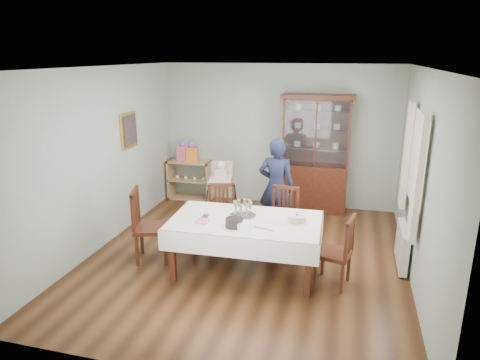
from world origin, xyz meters
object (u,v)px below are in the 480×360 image
(china_cabinet, at_px, (316,152))
(champagne_tray, at_px, (243,212))
(high_chair, at_px, (221,199))
(chair_end_right, at_px, (334,264))
(dining_table, at_px, (245,246))
(gift_bag_pink, at_px, (183,152))
(chair_end_left, at_px, (151,239))
(chair_far_left, at_px, (221,228))
(chair_far_right, at_px, (282,232))
(sideboard, at_px, (190,180))
(birthday_cake, at_px, (297,219))
(woman, at_px, (276,187))
(gift_bag_orange, at_px, (192,152))

(china_cabinet, height_order, champagne_tray, china_cabinet)
(champagne_tray, bearing_deg, high_chair, 117.20)
(china_cabinet, bearing_deg, chair_end_right, -79.17)
(dining_table, bearing_deg, chair_end_right, -1.83)
(dining_table, bearing_deg, gift_bag_pink, 126.34)
(dining_table, relative_size, chair_end_left, 1.93)
(chair_far_left, xyz_separation_m, champagne_tray, (0.50, -0.63, 0.55))
(gift_bag_pink, bearing_deg, chair_far_right, -38.84)
(sideboard, distance_m, birthday_cake, 3.64)
(chair_end_right, bearing_deg, chair_end_left, -78.70)
(chair_far_left, height_order, woman, woman)
(champagne_tray, distance_m, birthday_cake, 0.73)
(woman, bearing_deg, birthday_cake, 114.24)
(chair_end_left, xyz_separation_m, chair_end_right, (2.58, -0.05, -0.03))
(chair_far_right, bearing_deg, champagne_tray, -117.10)
(china_cabinet, bearing_deg, dining_table, -103.92)
(dining_table, xyz_separation_m, chair_far_right, (0.37, 0.79, -0.10))
(champagne_tray, bearing_deg, gift_bag_pink, 126.55)
(china_cabinet, height_order, chair_end_left, china_cabinet)
(gift_bag_pink, bearing_deg, china_cabinet, -0.03)
(champagne_tray, height_order, gift_bag_orange, gift_bag_orange)
(sideboard, relative_size, gift_bag_pink, 2.18)
(chair_end_right, relative_size, champagne_tray, 2.65)
(dining_table, xyz_separation_m, high_chair, (-0.84, 1.61, 0.05))
(chair_far_right, relative_size, chair_end_left, 0.91)
(dining_table, relative_size, high_chair, 1.82)
(china_cabinet, bearing_deg, birthday_cake, -89.89)
(high_chair, height_order, birthday_cake, high_chair)
(dining_table, bearing_deg, high_chair, 117.48)
(chair_end_right, relative_size, birthday_cake, 3.56)
(china_cabinet, relative_size, birthday_cake, 8.21)
(chair_end_right, bearing_deg, sideboard, -119.83)
(chair_end_right, bearing_deg, chair_far_left, -101.68)
(high_chair, bearing_deg, birthday_cake, -54.87)
(dining_table, distance_m, high_chair, 1.81)
(chair_end_right, height_order, birthday_cake, chair_end_right)
(china_cabinet, xyz_separation_m, chair_far_right, (-0.29, -1.88, -0.84))
(champagne_tray, height_order, gift_bag_pink, gift_bag_pink)
(chair_far_right, bearing_deg, woman, 113.97)
(chair_far_left, bearing_deg, champagne_tray, -66.61)
(sideboard, bearing_deg, gift_bag_orange, -17.74)
(champagne_tray, bearing_deg, chair_far_left, 128.51)
(china_cabinet, height_order, high_chair, china_cabinet)
(chair_end_right, height_order, gift_bag_orange, gift_bag_orange)
(champagne_tray, xyz_separation_m, gift_bag_pink, (-1.90, 2.56, 0.16))
(chair_far_right, bearing_deg, gift_bag_orange, 144.03)
(high_chair, relative_size, champagne_tray, 3.15)
(high_chair, bearing_deg, chair_end_right, -48.70)
(high_chair, distance_m, gift_bag_orange, 1.52)
(sideboard, height_order, gift_bag_pink, gift_bag_pink)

